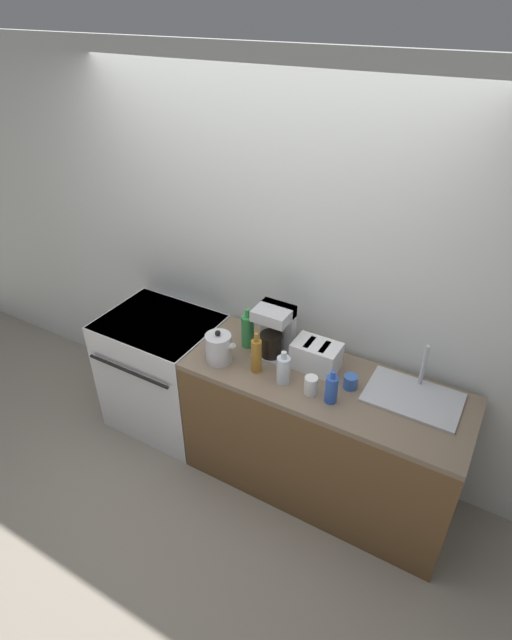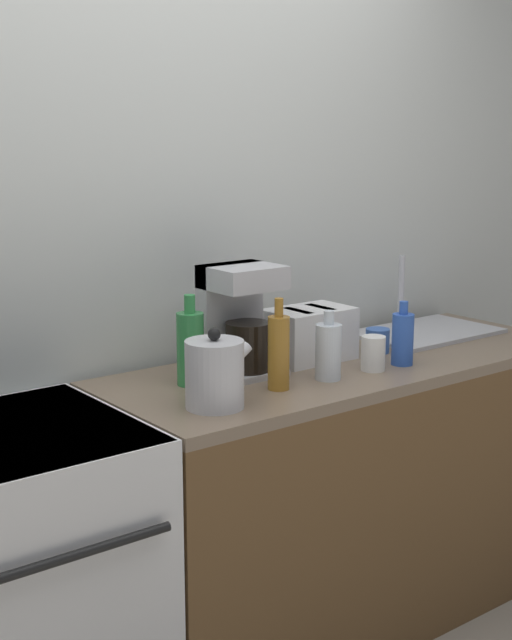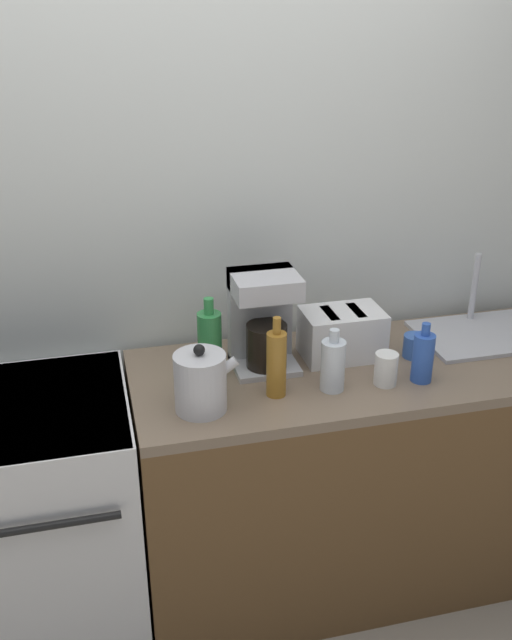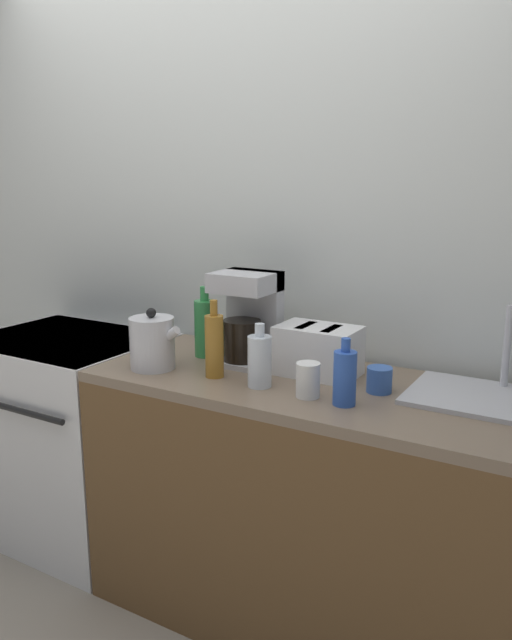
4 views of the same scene
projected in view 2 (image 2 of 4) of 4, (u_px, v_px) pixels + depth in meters
The scene contains 12 objects.
wall_back at pixel (128, 243), 2.77m from camera, with size 8.00×0.05×2.60m.
counter_block at pixel (347, 489), 3.02m from camera, with size 1.70×0.63×0.91m.
kettle at pixel (215, 374), 2.41m from camera, with size 0.20×0.16×0.22m.
toaster at pixel (309, 334), 2.91m from camera, with size 0.28×0.18×0.17m.
coffee_maker at pixel (239, 318), 2.73m from camera, with size 0.22×0.20×0.34m.
sink_tray at pixel (424, 330), 3.30m from camera, with size 0.52×0.34×0.28m.
bottle_green at pixel (190, 347), 2.62m from camera, with size 0.08×0.08×0.27m.
bottle_clear at pixel (328, 351), 2.68m from camera, with size 0.08×0.08×0.21m.
bottle_blue at pixel (403, 338), 2.85m from camera, with size 0.07×0.07×0.21m.
bottle_amber at pixel (279, 351), 2.57m from camera, with size 0.06×0.06×0.27m.
cup_white at pixel (373, 353), 2.79m from camera, with size 0.08×0.08×0.11m.
cup_blue at pixel (377, 341), 3.02m from camera, with size 0.08×0.08×0.08m.
Camera 2 is at (-1.37, -1.74, 1.64)m, focal length 50.00 mm.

